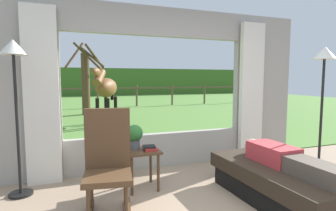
# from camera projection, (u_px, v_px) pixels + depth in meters

# --- Properties ---
(back_wall_with_window) EXTENTS (5.20, 0.12, 2.55)m
(back_wall_with_window) POSITION_uv_depth(u_px,v_px,m) (158.00, 91.00, 4.32)
(back_wall_with_window) COLOR #9E998E
(back_wall_with_window) RESTS_ON ground_plane
(curtain_panel_left) EXTENTS (0.44, 0.10, 2.40)m
(curtain_panel_left) POSITION_uv_depth(u_px,v_px,m) (42.00, 96.00, 3.61)
(curtain_panel_left) COLOR silver
(curtain_panel_left) RESTS_ON ground_plane
(curtain_panel_right) EXTENTS (0.44, 0.10, 2.40)m
(curtain_panel_right) POSITION_uv_depth(u_px,v_px,m) (251.00, 92.00, 4.77)
(curtain_panel_right) COLOR silver
(curtain_panel_right) RESTS_ON ground_plane
(outdoor_pasture_lawn) EXTENTS (36.00, 21.68, 0.02)m
(outdoor_pasture_lawn) POSITION_uv_depth(u_px,v_px,m) (96.00, 106.00, 14.62)
(outdoor_pasture_lawn) COLOR #568438
(outdoor_pasture_lawn) RESTS_ON ground_plane
(distant_hill_ridge) EXTENTS (36.00, 2.00, 2.40)m
(distant_hill_ridge) POSITION_uv_depth(u_px,v_px,m) (85.00, 82.00, 23.69)
(distant_hill_ridge) COLOR #3D6525
(distant_hill_ridge) RESTS_ON ground_plane
(recliner_sofa) EXTENTS (0.94, 1.72, 0.42)m
(recliner_sofa) POSITION_uv_depth(u_px,v_px,m) (281.00, 183.00, 3.17)
(recliner_sofa) COLOR black
(recliner_sofa) RESTS_ON ground_plane
(reclining_person) EXTENTS (0.35, 1.43, 0.22)m
(reclining_person) POSITION_uv_depth(u_px,v_px,m) (285.00, 159.00, 3.09)
(reclining_person) COLOR #B23338
(reclining_person) RESTS_ON recliner_sofa
(rocking_chair) EXTENTS (0.56, 0.75, 1.12)m
(rocking_chair) POSITION_uv_depth(u_px,v_px,m) (108.00, 163.00, 2.84)
(rocking_chair) COLOR #4C331E
(rocking_chair) RESTS_ON ground_plane
(side_table) EXTENTS (0.44, 0.44, 0.52)m
(side_table) POSITION_uv_depth(u_px,v_px,m) (142.00, 157.00, 3.51)
(side_table) COLOR #4C331E
(side_table) RESTS_ON ground_plane
(potted_plant) EXTENTS (0.22, 0.22, 0.32)m
(potted_plant) POSITION_uv_depth(u_px,v_px,m) (134.00, 135.00, 3.51)
(potted_plant) COLOR #4C5156
(potted_plant) RESTS_ON side_table
(book_stack) EXTENTS (0.18, 0.17, 0.06)m
(book_stack) POSITION_uv_depth(u_px,v_px,m) (150.00, 148.00, 3.47)
(book_stack) COLOR #B22D28
(book_stack) RESTS_ON side_table
(floor_lamp_left) EXTENTS (0.32, 0.32, 1.90)m
(floor_lamp_left) POSITION_uv_depth(u_px,v_px,m) (14.00, 71.00, 3.19)
(floor_lamp_left) COLOR black
(floor_lamp_left) RESTS_ON ground_plane
(floor_lamp_right) EXTENTS (0.32, 0.32, 1.89)m
(floor_lamp_right) POSITION_uv_depth(u_px,v_px,m) (324.00, 72.00, 3.85)
(floor_lamp_right) COLOR black
(floor_lamp_right) RESTS_ON ground_plane
(horse) EXTENTS (1.08, 1.78, 1.73)m
(horse) POSITION_uv_depth(u_px,v_px,m) (106.00, 88.00, 8.27)
(horse) COLOR brown
(horse) RESTS_ON outdoor_pasture_lawn
(pasture_tree) EXTENTS (1.56, 1.57, 2.93)m
(pasture_tree) POSITION_uv_depth(u_px,v_px,m) (86.00, 80.00, 10.69)
(pasture_tree) COLOR #4C3823
(pasture_tree) RESTS_ON outdoor_pasture_lawn
(pasture_fence_line) EXTENTS (16.10, 0.10, 1.10)m
(pasture_fence_line) POSITION_uv_depth(u_px,v_px,m) (98.00, 93.00, 13.46)
(pasture_fence_line) COLOR brown
(pasture_fence_line) RESTS_ON outdoor_pasture_lawn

